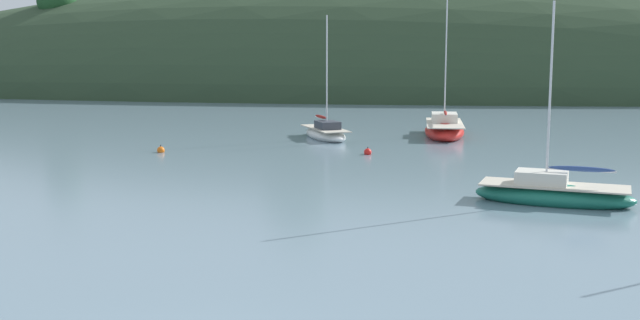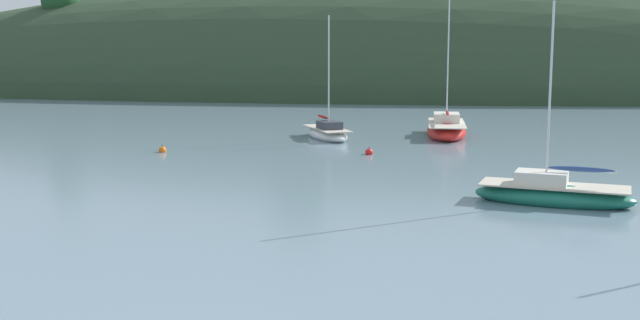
# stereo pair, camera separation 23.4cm
# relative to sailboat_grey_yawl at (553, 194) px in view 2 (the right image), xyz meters

# --- Properties ---
(far_shoreline_hill) EXTENTS (150.00, 36.00, 31.59)m
(far_shoreline_hill) POSITION_rel_sailboat_grey_yawl_xyz_m (-9.53, 66.62, -0.31)
(far_shoreline_hill) COLOR #2D422B
(far_shoreline_hill) RESTS_ON ground
(sailboat_grey_yawl) EXTENTS (6.40, 3.47, 8.01)m
(sailboat_grey_yawl) POSITION_rel_sailboat_grey_yawl_xyz_m (0.00, 0.00, 0.00)
(sailboat_grey_yawl) COLOR #196B56
(sailboat_grey_yawl) RESTS_ON ground
(sailboat_cream_ketch) EXTENTS (4.25, 6.02, 8.22)m
(sailboat_cream_ketch) POSITION_rel_sailboat_grey_yawl_xyz_m (-11.35, 19.63, -0.01)
(sailboat_cream_ketch) COLOR white
(sailboat_cream_ketch) RESTS_ON ground
(sailboat_yellow_far) EXTENTS (2.64, 7.70, 10.72)m
(sailboat_yellow_far) POSITION_rel_sailboat_grey_yawl_xyz_m (-3.54, 22.01, 0.08)
(sailboat_yellow_far) COLOR red
(sailboat_yellow_far) RESTS_ON ground
(mooring_buoy_inner) EXTENTS (0.44, 0.44, 0.54)m
(mooring_buoy_inner) POSITION_rel_sailboat_grey_yawl_xyz_m (-8.08, 12.58, -0.26)
(mooring_buoy_inner) COLOR red
(mooring_buoy_inner) RESTS_ON ground
(mooring_buoy_channel) EXTENTS (0.44, 0.44, 0.54)m
(mooring_buoy_channel) POSITION_rel_sailboat_grey_yawl_xyz_m (-19.95, 11.87, -0.26)
(mooring_buoy_channel) COLOR orange
(mooring_buoy_channel) RESTS_ON ground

